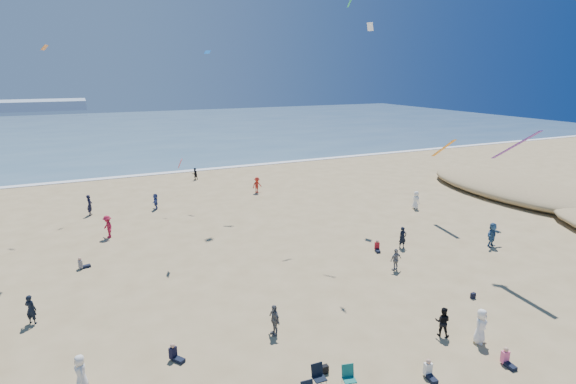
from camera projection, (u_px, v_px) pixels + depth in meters
name	position (u px, v px, depth m)	size (l,w,h in m)	color
ocean	(119.00, 130.00, 102.31)	(220.00, 100.00, 0.06)	#476B84
surf_line	(155.00, 174.00, 58.52)	(220.00, 1.20, 0.08)	white
standing_flyers	(274.00, 237.00, 33.90)	(32.91, 41.71, 1.93)	white
seated_group	(300.00, 304.00, 24.90)	(21.04, 20.18, 0.84)	white
chair_cluster	(326.00, 383.00, 18.46)	(2.68, 1.43, 1.00)	black
black_backpack	(325.00, 369.00, 19.82)	(0.30, 0.22, 0.38)	black
navy_bag	(473.00, 296.00, 26.40)	(0.28, 0.18, 0.34)	black
kites_aloft	(363.00, 51.00, 31.26)	(39.61, 42.48, 24.69)	#6D1F92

